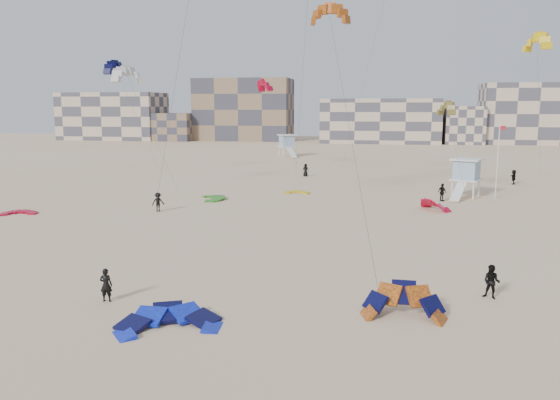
% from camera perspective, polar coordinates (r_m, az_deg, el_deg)
% --- Properties ---
extents(ground, '(320.00, 320.00, 0.00)m').
position_cam_1_polar(ground, '(29.47, -11.84, -10.00)').
color(ground, beige).
rests_on(ground, ground).
extents(kite_ground_blue, '(6.29, 6.42, 2.55)m').
position_cam_1_polar(kite_ground_blue, '(25.76, -11.53, -12.94)').
color(kite_ground_blue, '#0B2EEF').
rests_on(kite_ground_blue, ground).
extents(kite_ground_orange, '(3.96, 3.93, 3.95)m').
position_cam_1_polar(kite_ground_orange, '(27.05, 12.75, -11.86)').
color(kite_ground_orange, orange).
rests_on(kite_ground_orange, ground).
extents(kite_ground_red, '(3.93, 4.03, 0.57)m').
position_cam_1_polar(kite_ground_red, '(56.23, -25.63, -1.33)').
color(kite_ground_red, red).
rests_on(kite_ground_red, ground).
extents(kite_ground_green, '(5.09, 4.96, 0.89)m').
position_cam_1_polar(kite_ground_green, '(59.26, -7.07, 0.08)').
color(kite_ground_green, green).
rests_on(kite_ground_green, ground).
extents(kite_ground_red_far, '(4.70, 4.67, 3.22)m').
position_cam_1_polar(kite_ground_red_far, '(54.82, 15.83, -1.00)').
color(kite_ground_red_far, red).
rests_on(kite_ground_red_far, ground).
extents(kite_ground_yellow, '(2.68, 2.83, 0.52)m').
position_cam_1_polar(kite_ground_yellow, '(62.89, 1.79, 0.71)').
color(kite_ground_yellow, yellow).
rests_on(kite_ground_yellow, ground).
extents(kitesurfer_main, '(0.69, 0.50, 1.75)m').
position_cam_1_polar(kitesurfer_main, '(29.49, -17.72, -8.45)').
color(kitesurfer_main, black).
rests_on(kitesurfer_main, ground).
extents(kitesurfer_b, '(1.08, 0.99, 1.79)m').
position_cam_1_polar(kitesurfer_b, '(30.56, 21.24, -7.98)').
color(kitesurfer_b, black).
rests_on(kitesurfer_b, ground).
extents(kitesurfer_c, '(1.35, 1.24, 1.82)m').
position_cam_1_polar(kitesurfer_c, '(53.03, -12.62, -0.21)').
color(kitesurfer_c, black).
rests_on(kitesurfer_c, ground).
extents(kitesurfer_d, '(1.07, 1.14, 1.89)m').
position_cam_1_polar(kitesurfer_d, '(59.97, 16.59, 0.78)').
color(kitesurfer_d, black).
rests_on(kitesurfer_d, ground).
extents(kitesurfer_e, '(1.02, 0.80, 1.83)m').
position_cam_1_polar(kitesurfer_e, '(78.15, 2.69, 3.15)').
color(kitesurfer_e, black).
rests_on(kitesurfer_e, ground).
extents(kitesurfer_f, '(0.72, 1.78, 1.87)m').
position_cam_1_polar(kitesurfer_f, '(76.26, 23.23, 2.22)').
color(kitesurfer_f, black).
rests_on(kitesurfer_f, ground).
extents(kite_fly_orange, '(7.61, 31.73, 18.93)m').
position_cam_1_polar(kite_fly_orange, '(57.27, 5.22, 18.59)').
color(kite_fly_orange, orange).
rests_on(kite_fly_orange, ground).
extents(kite_fly_grey, '(9.93, 7.07, 13.66)m').
position_cam_1_polar(kite_fly_grey, '(64.88, -15.64, 12.33)').
color(kite_fly_grey, silver).
rests_on(kite_fly_grey, ground).
extents(kite_fly_olive, '(3.72, 6.32, 9.58)m').
position_cam_1_polar(kite_fly_olive, '(62.91, 17.01, 9.03)').
color(kite_fly_olive, olive).
rests_on(kite_fly_olive, ground).
extents(kite_fly_yellow, '(5.31, 5.80, 17.92)m').
position_cam_1_polar(kite_fly_yellow, '(77.42, 25.28, 14.56)').
color(kite_fly_yellow, yellow).
rests_on(kite_fly_yellow, ground).
extents(kite_fly_navy, '(7.37, 4.82, 15.30)m').
position_cam_1_polar(kite_fly_navy, '(79.07, -16.74, 12.95)').
color(kite_fly_navy, '#070939').
rests_on(kite_fly_navy, ground).
extents(kite_fly_red, '(7.49, 5.05, 13.46)m').
position_cam_1_polar(kite_fly_red, '(84.78, -1.63, 11.77)').
color(kite_fly_red, red).
rests_on(kite_fly_red, ground).
extents(lifeguard_tower_near, '(3.95, 6.33, 4.25)m').
position_cam_1_polar(lifeguard_tower_near, '(63.30, 18.88, 2.17)').
color(lifeguard_tower_near, white).
rests_on(lifeguard_tower_near, ground).
extents(lifeguard_tower_far, '(4.27, 6.61, 4.40)m').
position_cam_1_polar(lifeguard_tower_far, '(109.49, 0.71, 5.70)').
color(lifeguard_tower_far, white).
rests_on(lifeguard_tower_far, ground).
extents(flagpole, '(0.66, 0.10, 8.15)m').
position_cam_1_polar(flagpole, '(63.22, 21.80, 3.97)').
color(flagpole, white).
rests_on(flagpole, ground).
extents(condo_west_a, '(30.00, 15.00, 14.00)m').
position_cam_1_polar(condo_west_a, '(175.36, -17.02, 8.37)').
color(condo_west_a, '#CDB196').
rests_on(condo_west_a, ground).
extents(condo_west_b, '(28.00, 14.00, 18.00)m').
position_cam_1_polar(condo_west_b, '(164.72, -3.78, 9.40)').
color(condo_west_b, '#846A50').
rests_on(condo_west_b, ground).
extents(condo_mid, '(32.00, 16.00, 12.00)m').
position_cam_1_polar(condo_mid, '(155.62, 10.42, 8.14)').
color(condo_mid, '#CDB196').
rests_on(condo_mid, ground).
extents(condo_east, '(26.00, 14.00, 16.00)m').
position_cam_1_polar(condo_east, '(162.37, 24.85, 8.18)').
color(condo_east, '#CDB196').
rests_on(condo_east, ground).
extents(condo_fill_left, '(12.00, 10.00, 8.00)m').
position_cam_1_polar(condo_fill_left, '(165.30, -11.08, 7.51)').
color(condo_fill_left, '#846A50').
rests_on(condo_fill_left, ground).
extents(condo_fill_right, '(10.00, 10.00, 10.00)m').
position_cam_1_polar(condo_fill_right, '(155.10, 18.62, 7.42)').
color(condo_fill_right, '#CDB196').
rests_on(condo_fill_right, ground).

